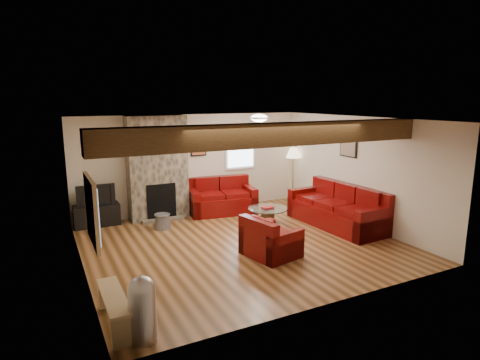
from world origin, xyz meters
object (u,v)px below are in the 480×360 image
object	(u,v)px
loveseat	(222,196)
sofa_three	(337,206)
television	(95,194)
armchair_red	(271,236)
coffee_table	(268,217)
tv_cabinet	(97,215)
floor_lamp	(293,156)

from	to	relation	value
loveseat	sofa_three	bearing A→B (deg)	-40.35
sofa_three	television	bearing A→B (deg)	-119.63
armchair_red	television	distance (m)	4.29
armchair_red	television	bearing A→B (deg)	26.43
sofa_three	coffee_table	bearing A→B (deg)	-117.22
tv_cabinet	floor_lamp	distance (m)	5.36
sofa_three	floor_lamp	bearing A→B (deg)	169.15
loveseat	coffee_table	xyz separation A→B (m)	(0.46, -1.53, -0.22)
loveseat	television	bearing A→B (deg)	-177.10
sofa_three	floor_lamp	xyz separation A→B (m)	(0.32, 2.27, 0.86)
loveseat	floor_lamp	xyz separation A→B (m)	(2.23, 0.07, 0.88)
armchair_red	tv_cabinet	distance (m)	4.27
sofa_three	armchair_red	size ratio (longest dim) A/B	2.60
armchair_red	coffee_table	world-z (taller)	armchair_red
loveseat	floor_lamp	world-z (taller)	floor_lamp
tv_cabinet	sofa_three	bearing A→B (deg)	-26.82
sofa_three	tv_cabinet	xyz separation A→B (m)	(-4.93, 2.49, -0.22)
sofa_three	coffee_table	distance (m)	1.61
tv_cabinet	television	distance (m)	0.49
sofa_three	television	distance (m)	5.53
loveseat	coffee_table	bearing A→B (deg)	-64.69
loveseat	floor_lamp	size ratio (longest dim) A/B	1.08
coffee_table	floor_lamp	bearing A→B (deg)	42.24
loveseat	armchair_red	size ratio (longest dim) A/B	1.79
television	floor_lamp	size ratio (longest dim) A/B	0.54
sofa_three	television	world-z (taller)	television
tv_cabinet	television	world-z (taller)	television
sofa_three	armchair_red	xyz separation A→B (m)	(-2.27, -0.85, -0.09)
television	sofa_three	bearing A→B (deg)	-26.82
sofa_three	floor_lamp	size ratio (longest dim) A/B	1.56
tv_cabinet	floor_lamp	xyz separation A→B (m)	(5.25, -0.23, 1.07)
coffee_table	loveseat	bearing A→B (deg)	106.74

